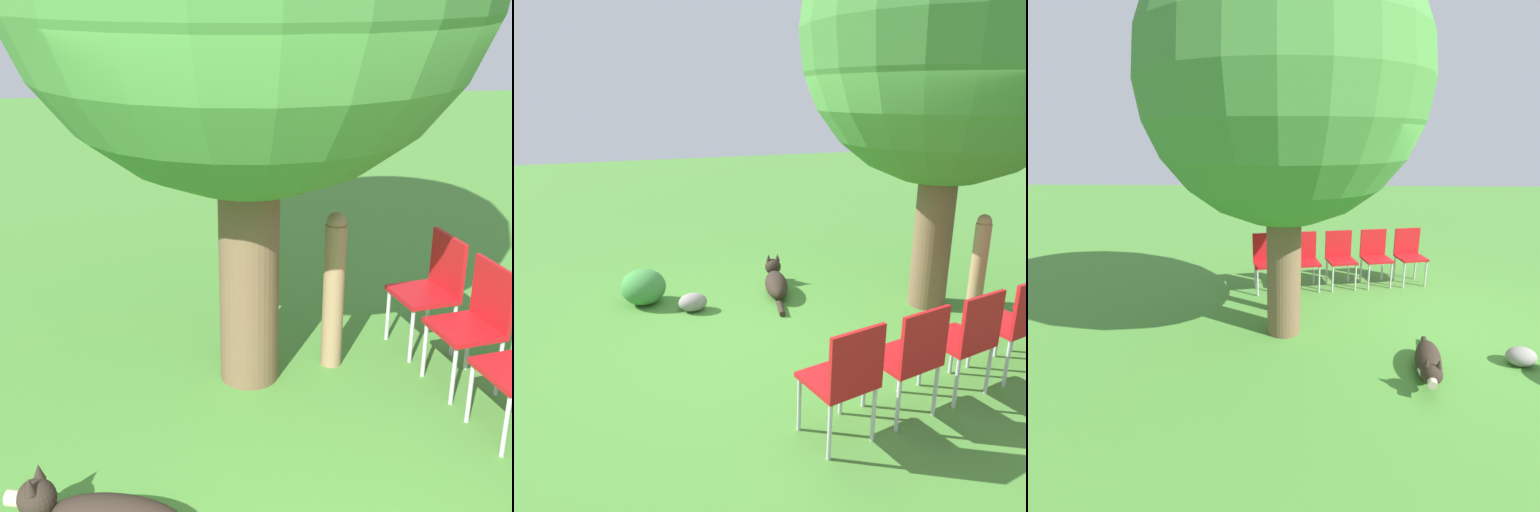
% 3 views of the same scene
% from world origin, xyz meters
% --- Properties ---
extents(ground_plane, '(30.00, 30.00, 0.00)m').
position_xyz_m(ground_plane, '(0.00, 0.00, 0.00)').
color(ground_plane, '#478433').
extents(oak_tree, '(3.10, 3.10, 4.49)m').
position_xyz_m(oak_tree, '(-0.18, 1.57, 2.92)').
color(oak_tree, brown).
rests_on(oak_tree, ground_plane).
extents(dog, '(1.22, 0.44, 0.39)m').
position_xyz_m(dog, '(-1.09, 0.03, 0.14)').
color(dog, '#2D231C').
rests_on(dog, ground_plane).
extents(fence_post, '(0.16, 0.16, 1.20)m').
position_xyz_m(fence_post, '(0.45, 1.68, 0.61)').
color(fence_post, '#937551').
rests_on(fence_post, ground_plane).
extents(red_chair_0, '(0.50, 0.51, 0.91)m').
position_xyz_m(red_chair_0, '(1.69, -0.48, 0.53)').
color(red_chair_0, '#B21419').
rests_on(red_chair_0, ground_plane).
extents(red_chair_1, '(0.50, 0.51, 0.91)m').
position_xyz_m(red_chair_1, '(1.58, 0.11, 0.53)').
color(red_chair_1, '#B21419').
rests_on(red_chair_1, ground_plane).
extents(red_chair_2, '(0.50, 0.51, 0.91)m').
position_xyz_m(red_chair_2, '(1.48, 0.70, 0.53)').
color(red_chair_2, '#B21419').
rests_on(red_chair_2, ground_plane).
extents(red_chair_3, '(0.50, 0.51, 0.91)m').
position_xyz_m(red_chair_3, '(1.37, 1.29, 0.53)').
color(red_chair_3, '#B21419').
rests_on(red_chair_3, ground_plane).
extents(red_chair_4, '(0.50, 0.51, 0.91)m').
position_xyz_m(red_chair_4, '(1.27, 1.87, 0.53)').
color(red_chair_4, '#B21419').
rests_on(red_chair_4, ground_plane).
extents(garden_rock, '(0.25, 0.32, 0.20)m').
position_xyz_m(garden_rock, '(-0.88, -1.04, 0.10)').
color(garden_rock, gray).
rests_on(garden_rock, ground_plane).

